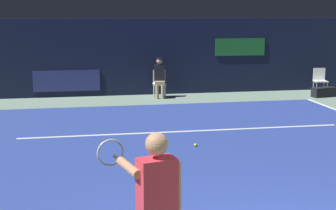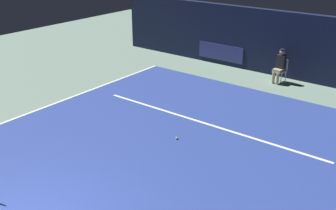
% 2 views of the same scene
% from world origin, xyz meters
% --- Properties ---
extents(ground_plane, '(31.18, 31.18, 0.00)m').
position_xyz_m(ground_plane, '(0.00, 4.56, 0.00)').
color(ground_plane, slate).
extents(court_surface, '(9.93, 11.13, 0.01)m').
position_xyz_m(court_surface, '(0.00, 4.56, 0.01)').
color(court_surface, navy).
rests_on(court_surface, ground).
extents(line_service, '(7.74, 0.10, 0.01)m').
position_xyz_m(line_service, '(0.00, 6.51, 0.01)').
color(line_service, white).
rests_on(line_service, court_surface).
extents(back_wall, '(16.06, 0.33, 2.60)m').
position_xyz_m(back_wall, '(-0.00, 12.26, 1.30)').
color(back_wall, '#141933').
rests_on(back_wall, ground).
extents(tennis_player, '(0.79, 0.93, 1.73)m').
position_xyz_m(tennis_player, '(-1.80, -0.41, 0.99)').
color(tennis_player, tan).
rests_on(tennis_player, ground).
extents(line_judge_on_chair, '(0.48, 0.56, 1.32)m').
position_xyz_m(line_judge_on_chair, '(0.22, 11.43, 0.69)').
color(line_judge_on_chair, white).
rests_on(line_judge_on_chair, ground).
extents(courtside_chair_near, '(0.49, 0.47, 0.88)m').
position_xyz_m(courtside_chair_near, '(5.87, 11.27, 0.50)').
color(courtside_chair_near, white).
rests_on(courtside_chair_near, ground).
extents(tennis_ball, '(0.07, 0.07, 0.07)m').
position_xyz_m(tennis_ball, '(-0.06, 5.14, 0.05)').
color(tennis_ball, '#CCE033').
rests_on(tennis_ball, court_surface).
extents(equipment_bag, '(0.88, 0.46, 0.32)m').
position_xyz_m(equipment_bag, '(5.69, 10.57, 0.16)').
color(equipment_bag, black).
rests_on(equipment_bag, ground).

